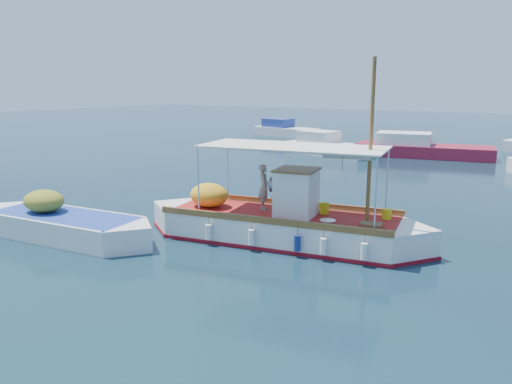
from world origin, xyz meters
The scene contains 6 objects.
ground centered at (0.00, 0.00, 0.00)m, with size 160.00×160.00×0.00m, color black.
fishing_caique centered at (-0.13, -0.29, 0.50)m, with size 9.23×3.78×5.73m.
dinghy centered at (-6.06, -3.85, 0.35)m, with size 6.86×2.55×1.69m.
bg_boat_nw centered at (-7.52, 18.42, 0.49)m, with size 6.60×3.56×1.80m.
bg_boat_n centered at (-1.83, 20.98, 0.49)m, with size 9.24×4.45×1.80m.
bg_boat_far_w centered at (-16.63, 28.11, 0.49)m, with size 6.66×3.12×1.80m.
Camera 1 is at (7.55, -13.24, 4.80)m, focal length 35.00 mm.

